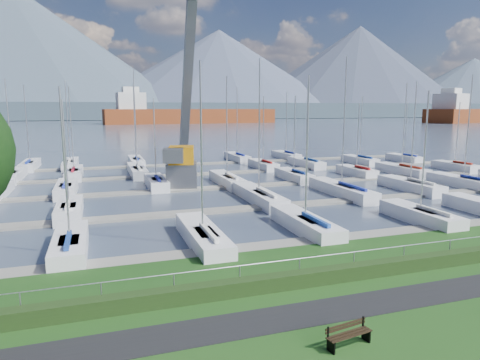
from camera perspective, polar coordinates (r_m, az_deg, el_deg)
name	(u,v)px	position (r m, az deg, el deg)	size (l,w,h in m)	color
path	(352,306)	(19.34, 14.73, -15.99)	(160.00, 2.00, 0.04)	black
water	(114,122)	(277.80, -16.48, 7.44)	(800.00, 540.00, 0.20)	#414C5F
hedge	(322,276)	(21.23, 10.87, -12.46)	(80.00, 0.70, 0.70)	#1F3613
fence	(318,256)	(21.25, 10.41, -9.96)	(0.04, 0.04, 80.00)	gray
foothill	(110,111)	(347.63, -16.96, 8.83)	(900.00, 80.00, 12.00)	#3D4E5A
mountains	(114,65)	(424.20, -16.51, 14.43)	(1190.00, 360.00, 115.00)	#404F5E
docks	(198,189)	(45.38, -5.58, -1.21)	(90.00, 41.60, 0.25)	gray
bench_left	(348,334)	(16.37, 14.24, -19.34)	(1.84, 0.70, 0.85)	black
crane	(183,135)	(47.13, -7.61, 5.96)	(5.00, 13.42, 22.35)	#585A60
cargo_ship_mid	(184,116)	(241.05, -7.45, 8.43)	(95.23, 23.60, 21.50)	brown
cargo_ship_east	(471,115)	(294.00, 28.47, 7.58)	(86.14, 43.13, 21.50)	maroon
sailboat_fleet	(170,134)	(47.02, -9.34, 6.05)	(76.19, 49.69, 13.60)	navy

